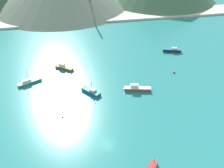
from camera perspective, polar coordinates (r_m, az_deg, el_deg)
ground at (r=101.92m, az=-3.89°, el=-0.89°), size 260.00×280.00×0.50m
fishing_boat_0 at (r=108.80m, az=-17.90°, el=0.45°), size 9.57×5.97×6.54m
fishing_boat_2 at (r=115.38m, az=-10.67°, el=3.66°), size 8.16×6.59×2.59m
fishing_boat_3 at (r=98.30m, az=-4.64°, el=-1.63°), size 7.20×7.93×5.29m
fishing_boat_5 at (r=99.73m, az=5.56°, el=-0.99°), size 10.47×4.28×2.88m
fishing_boat_6 at (r=132.09m, az=13.20°, el=7.33°), size 9.21×4.83×2.32m
buoy_0 at (r=88.86m, az=-10.96°, el=-7.20°), size 0.73×0.73×0.73m
buoy_1 at (r=114.12m, az=13.64°, el=2.49°), size 1.00×1.00×1.00m
beach_strip at (r=173.69m, az=-7.55°, el=14.18°), size 247.00×18.65×1.20m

